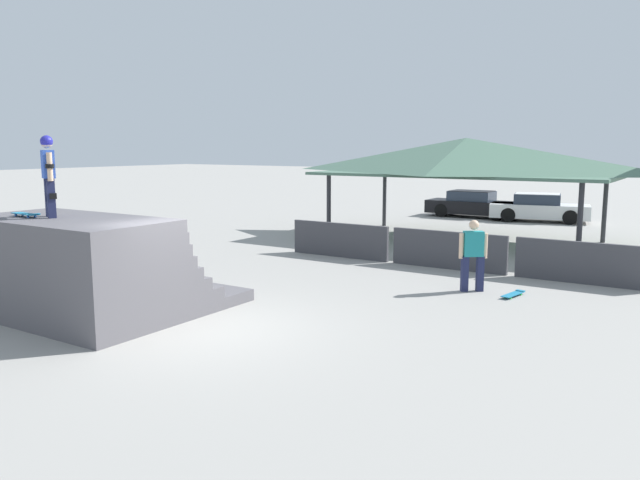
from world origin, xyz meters
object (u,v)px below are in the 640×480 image
at_px(skater_on_deck, 48,170).
at_px(bystander_walking, 473,252).
at_px(skateboard_on_ground, 514,294).
at_px(parked_car_black, 473,205).
at_px(parked_car_white, 539,208).
at_px(skateboard_on_deck, 26,214).

bearing_deg(skater_on_deck, bystander_walking, 73.82).
xyz_separation_m(bystander_walking, skateboard_on_ground, (0.98, 0.01, -0.88)).
distance_m(skater_on_deck, bystander_walking, 9.34).
bearing_deg(parked_car_black, parked_car_white, -1.06).
relative_size(skater_on_deck, skateboard_on_ground, 1.88).
xyz_separation_m(skater_on_deck, parked_car_black, (1.04, 21.73, -2.31)).
height_order(skater_on_deck, skateboard_on_ground, skater_on_deck).
height_order(skateboard_on_ground, parked_car_black, parked_car_black).
distance_m(skateboard_on_deck, parked_car_white, 22.42).
bearing_deg(skater_on_deck, skateboard_on_ground, 69.68).
relative_size(bystander_walking, parked_car_black, 0.38).
distance_m(bystander_walking, parked_car_black, 15.99).
distance_m(bystander_walking, skateboard_on_ground, 1.32).
distance_m(skater_on_deck, skateboard_on_deck, 1.00).
bearing_deg(bystander_walking, skateboard_on_ground, 144.58).
bearing_deg(parked_car_black, skateboard_on_deck, -93.63).
relative_size(skateboard_on_ground, parked_car_black, 0.19).
distance_m(skateboard_on_deck, bystander_walking, 9.68).
relative_size(skater_on_deck, parked_car_black, 0.36).
bearing_deg(parked_car_white, bystander_walking, -93.66).
bearing_deg(parked_car_white, skateboard_on_deck, -113.61).
bearing_deg(bystander_walking, parked_car_white, -117.62).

